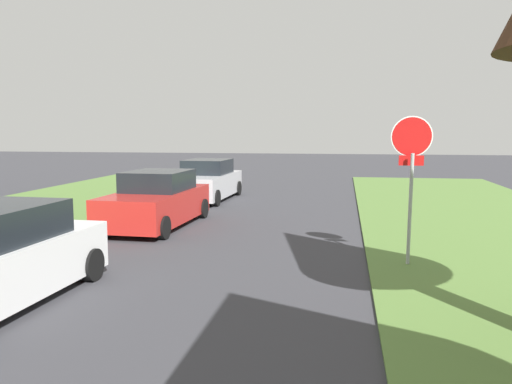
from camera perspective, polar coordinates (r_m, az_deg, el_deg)
The scene contains 3 objects.
stop_sign_far at distance 10.80m, azimuth 16.52°, elevation 3.57°, with size 0.81×0.32×2.97m.
parked_sedan_red at distance 15.20m, azimuth -10.77°, elevation -0.97°, with size 2.08×4.46×1.57m.
parked_sedan_silver at distance 20.72m, azimuth -5.39°, elevation 1.16°, with size 2.08×4.46×1.57m.
Camera 1 is at (3.09, -0.40, 2.74)m, focal length 36.82 mm.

